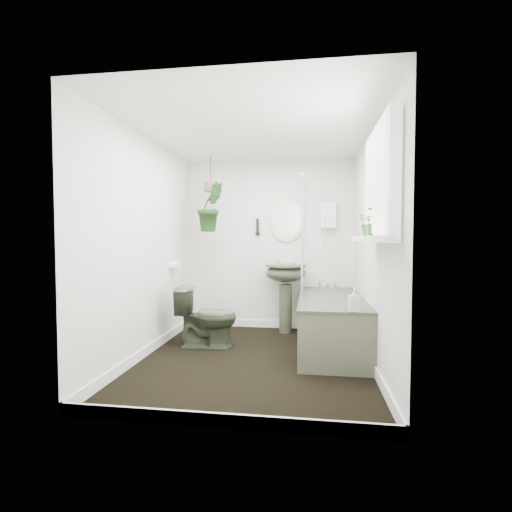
# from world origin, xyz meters

# --- Properties ---
(floor) EXTENTS (2.30, 2.80, 0.02)m
(floor) POSITION_xyz_m (0.00, 0.00, -0.01)
(floor) COLOR black
(floor) RESTS_ON ground
(ceiling) EXTENTS (2.30, 2.80, 0.02)m
(ceiling) POSITION_xyz_m (0.00, 0.00, 2.31)
(ceiling) COLOR white
(ceiling) RESTS_ON ground
(wall_back) EXTENTS (2.30, 0.02, 2.30)m
(wall_back) POSITION_xyz_m (0.00, 1.41, 1.15)
(wall_back) COLOR white
(wall_back) RESTS_ON ground
(wall_front) EXTENTS (2.30, 0.02, 2.30)m
(wall_front) POSITION_xyz_m (0.00, -1.41, 1.15)
(wall_front) COLOR white
(wall_front) RESTS_ON ground
(wall_left) EXTENTS (0.02, 2.80, 2.30)m
(wall_left) POSITION_xyz_m (-1.16, 0.00, 1.15)
(wall_left) COLOR white
(wall_left) RESTS_ON ground
(wall_right) EXTENTS (0.02, 2.80, 2.30)m
(wall_right) POSITION_xyz_m (1.16, 0.00, 1.15)
(wall_right) COLOR white
(wall_right) RESTS_ON ground
(skirting) EXTENTS (2.30, 2.80, 0.10)m
(skirting) POSITION_xyz_m (0.00, 0.00, 0.05)
(skirting) COLOR white
(skirting) RESTS_ON floor
(bathtub) EXTENTS (0.72, 1.72, 0.58)m
(bathtub) POSITION_xyz_m (0.80, 0.50, 0.29)
(bathtub) COLOR #333B2A
(bathtub) RESTS_ON floor
(bath_screen) EXTENTS (0.04, 0.72, 1.40)m
(bath_screen) POSITION_xyz_m (0.47, 0.99, 1.28)
(bath_screen) COLOR silver
(bath_screen) RESTS_ON bathtub
(shower_box) EXTENTS (0.20, 0.10, 0.35)m
(shower_box) POSITION_xyz_m (0.80, 1.34, 1.55)
(shower_box) COLOR white
(shower_box) RESTS_ON wall_back
(oval_mirror) EXTENTS (0.46, 0.03, 0.62)m
(oval_mirror) POSITION_xyz_m (0.25, 1.37, 1.50)
(oval_mirror) COLOR silver
(oval_mirror) RESTS_ON wall_back
(wall_sconce) EXTENTS (0.04, 0.04, 0.22)m
(wall_sconce) POSITION_xyz_m (-0.15, 1.36, 1.40)
(wall_sconce) COLOR black
(wall_sconce) RESTS_ON wall_back
(toilet_roll_holder) EXTENTS (0.11, 0.11, 0.11)m
(toilet_roll_holder) POSITION_xyz_m (-1.10, 0.70, 0.90)
(toilet_roll_holder) COLOR white
(toilet_roll_holder) RESTS_ON wall_left
(window_recess) EXTENTS (0.08, 1.00, 0.90)m
(window_recess) POSITION_xyz_m (1.09, -0.70, 1.65)
(window_recess) COLOR white
(window_recess) RESTS_ON wall_right
(window_sill) EXTENTS (0.18, 1.00, 0.04)m
(window_sill) POSITION_xyz_m (1.02, -0.70, 1.23)
(window_sill) COLOR white
(window_sill) RESTS_ON wall_right
(window_blinds) EXTENTS (0.01, 0.86, 0.76)m
(window_blinds) POSITION_xyz_m (1.04, -0.70, 1.65)
(window_blinds) COLOR white
(window_blinds) RESTS_ON wall_right
(toilet) EXTENTS (0.70, 0.43, 0.69)m
(toilet) POSITION_xyz_m (-0.60, 0.39, 0.34)
(toilet) COLOR #333B2A
(toilet) RESTS_ON floor
(pedestal_sink) EXTENTS (0.62, 0.56, 0.90)m
(pedestal_sink) POSITION_xyz_m (0.25, 1.15, 0.45)
(pedestal_sink) COLOR #333B2A
(pedestal_sink) RESTS_ON floor
(sill_plant) EXTENTS (0.24, 0.22, 0.22)m
(sill_plant) POSITION_xyz_m (1.04, -0.58, 1.36)
(sill_plant) COLOR black
(sill_plant) RESTS_ON window_sill
(hanging_plant) EXTENTS (0.44, 0.44, 0.63)m
(hanging_plant) POSITION_xyz_m (-0.70, 0.95, 1.64)
(hanging_plant) COLOR black
(hanging_plant) RESTS_ON ceiling
(soap_bottle) EXTENTS (0.09, 0.10, 0.21)m
(soap_bottle) POSITION_xyz_m (0.96, -0.29, 0.68)
(soap_bottle) COLOR black
(soap_bottle) RESTS_ON bathtub
(hanging_pot) EXTENTS (0.16, 0.16, 0.12)m
(hanging_pot) POSITION_xyz_m (-0.70, 0.95, 1.89)
(hanging_pot) COLOR brown
(hanging_pot) RESTS_ON ceiling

